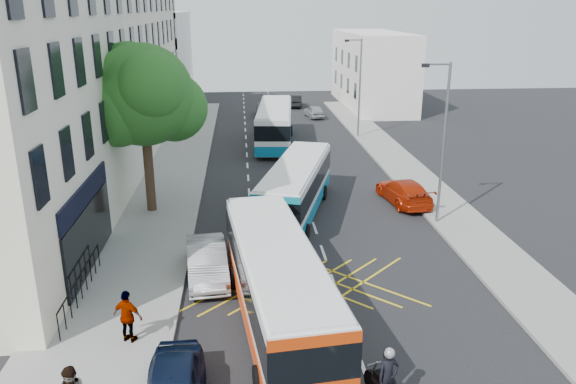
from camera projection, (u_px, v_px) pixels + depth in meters
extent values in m
plane|color=black|center=(366.00, 376.00, 16.94)|extent=(120.00, 120.00, 0.00)
cube|color=gray|center=(152.00, 211.00, 30.43)|extent=(5.00, 70.00, 0.15)
cube|color=gray|center=(439.00, 203.00, 31.71)|extent=(3.00, 70.00, 0.15)
cube|color=beige|center=(81.00, 72.00, 36.95)|extent=(8.00, 45.00, 13.00)
cube|color=black|center=(85.00, 194.00, 22.64)|extent=(0.12, 7.00, 0.90)
cube|color=black|center=(89.00, 236.00, 23.21)|extent=(0.12, 7.00, 2.60)
cube|color=silver|center=(151.00, 56.00, 66.27)|extent=(8.00, 20.00, 10.00)
cube|color=silver|center=(372.00, 69.00, 61.96)|extent=(6.00, 18.00, 8.00)
cylinder|color=#382619|center=(149.00, 171.00, 29.71)|extent=(0.50, 0.50, 4.40)
sphere|color=#1A5B1F|center=(143.00, 95.00, 28.45)|extent=(5.20, 5.20, 5.20)
sphere|color=#1A5B1F|center=(174.00, 108.00, 29.57)|extent=(3.60, 3.60, 3.60)
sphere|color=#1A5B1F|center=(118.00, 109.00, 27.98)|extent=(3.80, 3.80, 3.80)
sphere|color=#1A5B1F|center=(150.00, 86.00, 27.08)|extent=(3.40, 3.40, 3.40)
sphere|color=#1A5B1F|center=(129.00, 73.00, 29.11)|extent=(3.20, 3.20, 3.20)
cylinder|color=slate|center=(443.00, 145.00, 27.49)|extent=(0.14, 0.14, 8.00)
cylinder|color=slate|center=(438.00, 64.00, 26.22)|extent=(1.20, 0.10, 0.10)
cube|color=black|center=(426.00, 65.00, 26.18)|extent=(0.35, 0.15, 0.18)
cylinder|color=slate|center=(360.00, 89.00, 46.41)|extent=(0.14, 0.14, 8.00)
cylinder|color=slate|center=(354.00, 40.00, 45.13)|extent=(1.20, 0.10, 0.10)
cube|color=black|center=(347.00, 41.00, 45.10)|extent=(0.35, 0.15, 0.18)
cube|color=silver|center=(277.00, 282.00, 19.25)|extent=(3.61, 10.81, 2.55)
cube|color=silver|center=(277.00, 247.00, 18.84)|extent=(3.39, 10.58, 0.12)
cube|color=black|center=(277.00, 273.00, 19.14)|extent=(3.67, 10.88, 1.06)
cube|color=#EA4213|center=(278.00, 305.00, 19.53)|extent=(3.66, 10.87, 0.72)
cube|color=#C4360A|center=(314.00, 376.00, 14.34)|extent=(2.45, 0.38, 2.41)
cylinder|color=black|center=(234.00, 278.00, 22.09)|extent=(0.37, 0.89, 0.87)
cylinder|color=black|center=(294.00, 273.00, 22.54)|extent=(0.37, 0.89, 0.87)
cylinder|color=black|center=(259.00, 380.00, 16.08)|extent=(0.37, 0.89, 0.87)
cylinder|color=black|center=(340.00, 370.00, 16.53)|extent=(0.37, 0.89, 0.87)
cube|color=silver|center=(296.00, 187.00, 29.69)|extent=(5.01, 10.24, 2.41)
cube|color=silver|center=(296.00, 164.00, 29.30)|extent=(4.78, 10.00, 0.11)
cube|color=black|center=(296.00, 181.00, 29.59)|extent=(5.08, 10.32, 1.00)
cube|color=#0C7297|center=(296.00, 202.00, 29.96)|extent=(5.07, 10.31, 0.68)
cube|color=#0B7F93|center=(275.00, 220.00, 25.06)|extent=(2.25, 0.75, 2.27)
cube|color=#FF0C0C|center=(256.00, 232.00, 25.42)|extent=(0.26, 0.13, 0.25)
cube|color=#FF0C0C|center=(294.00, 235.00, 25.08)|extent=(0.26, 0.13, 0.25)
cylinder|color=black|center=(285.00, 190.00, 32.80)|extent=(0.48, 0.86, 0.82)
cylinder|color=black|center=(324.00, 192.00, 32.37)|extent=(0.48, 0.86, 0.82)
cylinder|color=black|center=(260.00, 228.00, 27.13)|extent=(0.48, 0.86, 0.82)
cylinder|color=black|center=(306.00, 232.00, 26.70)|extent=(0.48, 0.86, 0.82)
cube|color=silver|center=(275.00, 123.00, 44.96)|extent=(3.56, 11.31, 2.68)
cube|color=silver|center=(275.00, 106.00, 44.52)|extent=(3.34, 11.07, 0.12)
cube|color=black|center=(275.00, 119.00, 44.84)|extent=(3.63, 11.38, 1.11)
cube|color=#0B6893|center=(275.00, 135.00, 45.25)|extent=(3.62, 11.37, 0.76)
cube|color=silver|center=(272.00, 139.00, 39.70)|extent=(2.57, 0.34, 2.53)
cube|color=#FF0C0C|center=(258.00, 148.00, 39.92)|extent=(0.25, 0.08, 0.25)
cube|color=#FF0C0C|center=(287.00, 148.00, 39.91)|extent=(0.25, 0.08, 0.25)
cylinder|color=black|center=(261.00, 131.00, 48.24)|extent=(0.37, 0.93, 0.91)
cylinder|color=black|center=(291.00, 131.00, 48.22)|extent=(0.37, 0.93, 0.91)
cylinder|color=black|center=(256.00, 150.00, 41.81)|extent=(0.37, 0.93, 0.91)
cylinder|color=black|center=(290.00, 150.00, 41.79)|extent=(0.37, 0.93, 0.91)
cylinder|color=black|center=(371.00, 381.00, 16.22)|extent=(0.32, 0.65, 0.65)
cube|color=black|center=(382.00, 377.00, 15.62)|extent=(0.41, 0.52, 0.20)
cylinder|color=slate|center=(373.00, 371.00, 16.05)|extent=(0.20, 0.44, 0.85)
cylinder|color=slate|center=(376.00, 363.00, 15.81)|extent=(0.59, 0.23, 0.04)
imported|color=black|center=(388.00, 377.00, 15.29)|extent=(0.73, 0.60, 1.74)
sphere|color=#99999E|center=(390.00, 353.00, 15.06)|extent=(0.30, 0.30, 0.30)
imported|color=#94959B|center=(207.00, 261.00, 22.87)|extent=(2.03, 4.63, 1.48)
imported|color=#B52407|center=(404.00, 191.00, 31.68)|extent=(2.54, 4.95, 1.37)
imported|color=#393B40|center=(268.00, 109.00, 56.92)|extent=(2.62, 5.26, 1.43)
imported|color=#999BA0|center=(314.00, 111.00, 56.20)|extent=(1.93, 3.78, 1.23)
imported|color=black|center=(295.00, 101.00, 62.22)|extent=(1.91, 4.16, 1.32)
imported|color=gray|center=(128.00, 317.00, 18.19)|extent=(1.15, 0.82, 1.81)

